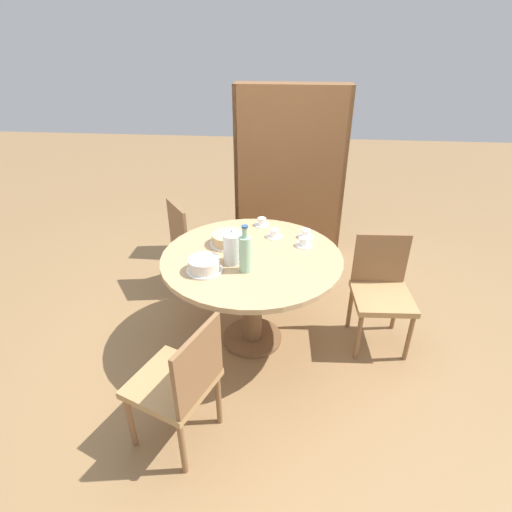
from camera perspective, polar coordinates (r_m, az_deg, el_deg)
ground_plane at (r=3.23m, az=-0.53°, el=-11.71°), size 14.00×14.00×0.00m
dining_table at (r=2.87m, az=-0.58°, el=-2.47°), size 1.27×1.27×0.75m
chair_a at (r=3.11m, az=17.46°, el=-4.55°), size 0.44×0.44×0.84m
chair_b at (r=3.68m, az=-8.88°, el=2.04°), size 0.59×0.59×0.84m
chair_c at (r=2.31m, az=-10.80°, el=-17.23°), size 0.55×0.55×0.84m
bookshelf at (r=4.09m, az=4.89°, el=10.65°), size 1.08×0.28×1.72m
coffee_pot at (r=2.66m, az=-3.38°, el=1.24°), size 0.12×0.12×0.25m
water_bottle at (r=2.55m, az=-1.56°, el=0.45°), size 0.08×0.08×0.32m
cake_main at (r=2.93m, az=-3.96°, el=2.42°), size 0.27×0.27×0.08m
cake_second at (r=2.61m, az=-7.40°, el=-1.31°), size 0.24×0.24×0.09m
cup_a at (r=2.93m, az=6.84°, el=1.92°), size 0.12×0.12×0.06m
cup_b at (r=3.23m, az=0.84°, el=4.83°), size 0.12×0.12×0.06m
cup_c at (r=3.06m, az=7.14°, el=3.12°), size 0.12×0.12×0.06m
cup_d at (r=3.04m, az=2.62°, el=3.17°), size 0.12×0.12×0.06m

